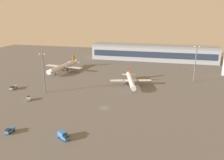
# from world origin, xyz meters

# --- Properties ---
(ground_plane) EXTENTS (416.00, 416.00, 0.00)m
(ground_plane) POSITION_xyz_m (0.00, 0.00, 0.00)
(ground_plane) COLOR #605E5B
(terminal_building) EXTENTS (130.88, 22.40, 16.40)m
(terminal_building) POSITION_xyz_m (16.19, 137.07, 8.09)
(terminal_building) COLOR #9EA3AD
(terminal_building) RESTS_ON ground
(airplane_far_stand) EXTENTS (29.11, 37.09, 9.66)m
(airplane_far_stand) POSITION_xyz_m (7.46, 43.11, 3.65)
(airplane_far_stand) COLOR white
(airplane_far_stand) RESTS_ON ground
(airplane_near_gate) EXTENTS (34.69, 44.45, 11.40)m
(airplane_near_gate) POSITION_xyz_m (-56.23, 68.74, 4.31)
(airplane_near_gate) COLOR silver
(airplane_near_gate) RESTS_ON ground
(fuel_truck) EXTENTS (2.46, 6.32, 2.35)m
(fuel_truck) POSITION_xyz_m (-68.10, 15.52, 1.37)
(fuel_truck) COLOR gray
(fuel_truck) RESTS_ON ground
(maintenance_van) EXTENTS (4.04, 4.49, 2.25)m
(maintenance_van) POSITION_xyz_m (-46.47, -0.04, 1.18)
(maintenance_van) COLOR white
(maintenance_van) RESTS_ON ground
(catering_truck) EXTENTS (6.05, 4.94, 3.05)m
(catering_truck) POSITION_xyz_m (-7.51, -34.93, 1.58)
(catering_truck) COLOR #3372BF
(catering_truck) RESTS_ON ground
(baggage_tractor) EXTENTS (2.34, 4.30, 2.25)m
(baggage_tractor) POSITION_xyz_m (-32.28, -36.06, 1.18)
(baggage_tractor) COLOR #3372BF
(baggage_tractor) RESTS_ON ground
(apron_light_west) EXTENTS (4.80, 0.90, 26.90)m
(apron_light_west) POSITION_xyz_m (51.84, 63.48, 15.30)
(apron_light_west) COLOR slate
(apron_light_west) RESTS_ON ground
(apron_light_central) EXTENTS (4.80, 0.90, 25.83)m
(apron_light_central) POSITION_xyz_m (-43.68, 14.56, 14.76)
(apron_light_central) COLOR slate
(apron_light_central) RESTS_ON ground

